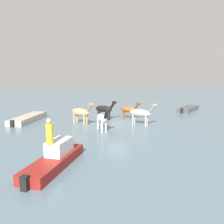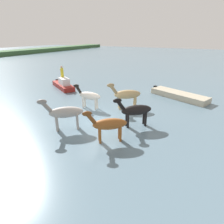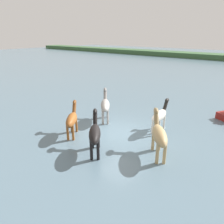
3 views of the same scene
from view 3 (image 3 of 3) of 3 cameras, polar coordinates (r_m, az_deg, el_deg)
ground_plane at (r=12.90m, az=1.86°, el=-5.95°), size 158.27×158.27×0.00m
horse_gray_outer at (r=12.57m, az=-10.81°, el=-1.94°), size 1.77×2.09×1.85m
horse_dark_mare at (r=13.25m, az=12.78°, el=-0.93°), size 0.72×2.39×1.85m
horse_dun_straggler at (r=14.50m, az=-1.85°, el=1.90°), size 2.02×2.24×2.04m
horse_lead at (r=10.50m, az=12.64°, el=-5.99°), size 1.97×2.36×2.08m
horse_pinto_flank at (r=10.56m, az=-4.68°, el=-5.76°), size 1.97×2.13×1.96m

